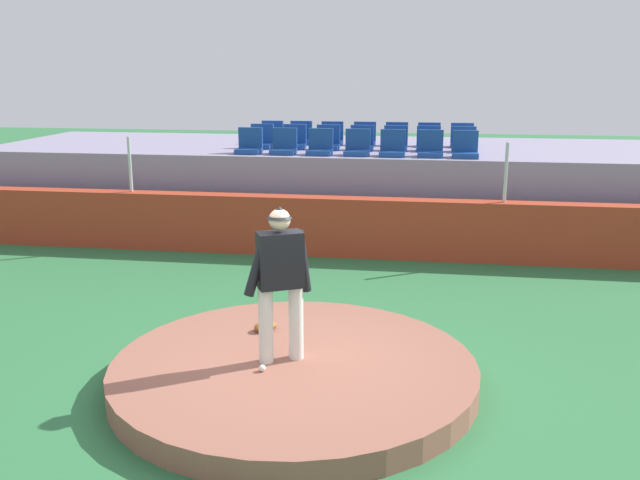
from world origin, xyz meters
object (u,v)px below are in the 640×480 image
object	(u,v)px
stadium_chair_13	(464,144)
stadium_chair_14	(272,137)
fielding_glove	(265,326)
stadium_chair_3	(357,147)
stadium_chair_9	(328,142)
stadium_chair_10	(362,142)
stadium_chair_1	(284,146)
stadium_chair_11	(395,143)
stadium_chair_17	(364,138)
pitcher	(280,273)
stadium_chair_7	(261,141)
stadium_chair_19	(429,139)
baseball	(262,368)
stadium_chair_2	(320,147)
stadium_chair_5	(430,148)
stadium_chair_18	(396,138)
stadium_chair_20	(462,140)
stadium_chair_0	(249,145)
stadium_chair_12	(428,143)
stadium_chair_15	(301,137)
stadium_chair_16	(332,138)
stadium_chair_4	(392,148)
stadium_chair_8	(294,141)

from	to	relation	value
stadium_chair_13	stadium_chair_14	world-z (taller)	same
fielding_glove	stadium_chair_3	size ratio (longest dim) A/B	0.60
stadium_chair_9	stadium_chair_10	xyz separation A→B (m)	(0.71, 0.00, 0.00)
stadium_chair_1	stadium_chair_14	bearing A→B (deg)	-70.14
stadium_chair_11	stadium_chair_17	bearing A→B (deg)	-50.85
pitcher	stadium_chair_7	bearing A→B (deg)	78.14
stadium_chair_19	baseball	bearing A→B (deg)	79.03
stadium_chair_2	stadium_chair_19	bearing A→B (deg)	-139.54
stadium_chair_5	stadium_chair_7	size ratio (longest dim) A/B	1.00
stadium_chair_3	stadium_chair_18	size ratio (longest dim) A/B	1.00
stadium_chair_20	stadium_chair_19	bearing A→B (deg)	-0.61
stadium_chair_17	stadium_chair_20	world-z (taller)	same
stadium_chair_0	stadium_chair_12	xyz separation A→B (m)	(3.51, 0.93, 0.00)
stadium_chair_10	stadium_chair_9	bearing A→B (deg)	0.34
stadium_chair_3	stadium_chair_20	xyz separation A→B (m)	(2.07, 1.77, 0.00)
stadium_chair_3	stadium_chair_15	size ratio (longest dim) A/B	1.00
stadium_chair_2	stadium_chair_16	world-z (taller)	same
stadium_chair_4	stadium_chair_14	distance (m)	3.30
stadium_chair_1	stadium_chair_3	distance (m)	1.45
stadium_chair_8	stadium_chair_12	xyz separation A→B (m)	(2.78, 0.01, 0.00)
stadium_chair_2	stadium_chair_14	size ratio (longest dim) A/B	1.00
stadium_chair_0	stadium_chair_4	world-z (taller)	same
stadium_chair_4	stadium_chair_16	size ratio (longest dim) A/B	1.00
stadium_chair_1	stadium_chair_17	xyz separation A→B (m)	(1.43, 1.79, 0.00)
stadium_chair_16	stadium_chair_13	bearing A→B (deg)	162.56
stadium_chair_1	stadium_chair_5	xyz separation A→B (m)	(2.85, 0.01, 0.00)
stadium_chair_16	stadium_chair_17	bearing A→B (deg)	-178.77
baseball	stadium_chair_7	bearing A→B (deg)	103.19
stadium_chair_4	stadium_chair_16	bearing A→B (deg)	-51.53
stadium_chair_5	stadium_chair_15	world-z (taller)	same
stadium_chair_1	stadium_chair_4	size ratio (longest dim) A/B	1.00
stadium_chair_17	stadium_chair_20	distance (m)	2.10
fielding_glove	stadium_chair_7	size ratio (longest dim) A/B	0.60
stadium_chair_8	stadium_chair_19	distance (m)	2.92
baseball	stadium_chair_17	bearing A→B (deg)	88.15
stadium_chair_12	stadium_chair_20	world-z (taller)	same
stadium_chair_17	stadium_chair_2	bearing A→B (deg)	68.56
stadium_chair_11	baseball	bearing A→B (deg)	82.67
stadium_chair_7	stadium_chair_20	xyz separation A→B (m)	(4.19, 0.88, 0.00)
stadium_chair_2	stadium_chair_13	xyz separation A→B (m)	(2.80, 0.90, 0.00)
stadium_chair_17	stadium_chair_12	bearing A→B (deg)	148.02
stadium_chair_3	stadium_chair_19	xyz separation A→B (m)	(1.37, 1.77, 0.00)
stadium_chair_2	stadium_chair_3	world-z (taller)	same
stadium_chair_8	stadium_chair_14	bearing A→B (deg)	-52.20
stadium_chair_7	stadium_chair_13	distance (m)	4.19
stadium_chair_15	stadium_chair_18	xyz separation A→B (m)	(2.12, -0.02, 0.00)
stadium_chair_16	stadium_chair_10	bearing A→B (deg)	129.76
stadium_chair_13	stadium_chair_12	bearing A→B (deg)	-2.69
stadium_chair_15	stadium_chair_18	distance (m)	2.12
stadium_chair_16	stadium_chair_17	distance (m)	0.72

